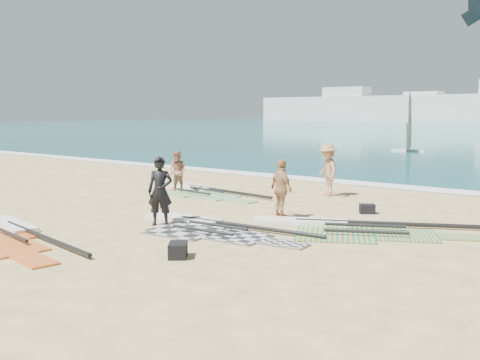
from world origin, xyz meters
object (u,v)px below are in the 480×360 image
Objects in this scene: rig_red at (8,235)px; gear_bag_near at (367,209)px; rig_green at (200,191)px; beachgoer_back at (281,189)px; beachgoer_left at (178,172)px; beachgoer_mid at (327,170)px; person_wetsuit at (160,191)px; gear_bag_far at (178,250)px; rig_orange at (346,228)px; rig_grey at (206,227)px.

gear_bag_near reaches higher than rig_red.
rig_green is 3.17× the size of beachgoer_back.
beachgoer_left is 0.83× the size of beachgoer_mid.
person_wetsuit is 7.74m from beachgoer_mid.
beachgoer_back reaches higher than rig_green.
beachgoer_mid is at bearing -52.78° from beachgoer_back.
gear_bag_far is at bearing 122.06° from beachgoer_back.
rig_green is 10.28× the size of gear_bag_far.
gear_bag_far is (6.05, -7.54, 0.12)m from rig_green.
beachgoer_mid is at bearing 49.84° from person_wetsuit.
beachgoer_left is 6.43m from beachgoer_back.
rig_orange is 2.60m from gear_bag_near.
beachgoer_mid is (1.20, 7.64, 0.03)m from person_wetsuit.
gear_bag_near reaches higher than rig_green.
beachgoer_mid reaches higher than rig_grey.
beachgoer_mid reaches higher than gear_bag_far.
gear_bag_near is at bearing 5.55° from rig_green.
gear_bag_far reaches higher than rig_red.
rig_red is at bearing -124.96° from gear_bag_near.
rig_red is 8.45m from beachgoer_left.
rig_green is 6.37m from person_wetsuit.
rig_orange is 2.44m from beachgoer_back.
rig_red is at bearing -84.96° from beachgoer_left.
rig_red is 3.00× the size of person_wetsuit.
rig_grey is at bearing -40.35° from rig_green.
rig_orange is 3.27× the size of person_wetsuit.
rig_red is (-6.56, -6.09, -0.00)m from rig_orange.
rig_orange is 3.81× the size of beachgoer_left.
rig_grey is 3.86m from rig_orange.
rig_red is at bearing -152.99° from person_wetsuit.
rig_red is at bearing -136.14° from rig_grey.
rig_orange is at bearing -160.58° from beachgoer_back.
person_wetsuit is at bearing 142.05° from gear_bag_far.
person_wetsuit is at bearing 78.75° from beachgoer_back.
gear_bag_far is 3.60m from person_wetsuit.
rig_orange is 3.53× the size of beachgoer_back.
rig_green is 2.86× the size of beachgoer_mid.
rig_green is 8.86m from rig_red.
gear_bag_far is 9.70m from beachgoer_left.
rig_red is 12.44× the size of gear_bag_near.
rig_orange is at bearing -17.41° from beachgoer_mid.
person_wetsuit is (-1.31, -0.45, 0.93)m from rig_grey.
beachgoer_left is 5.90m from beachgoer_mid.
gear_bag_far is (-1.68, -4.84, 0.12)m from rig_orange.
gear_bag_far reaches higher than gear_bag_near.
rig_green is at bearing 128.78° from gear_bag_far.
gear_bag_far is 5.17m from beachgoer_back.
rig_grey is at bearing 95.98° from beachgoer_back.
person_wetsuit is 3.65m from beachgoer_back.
rig_red is 10.51× the size of gear_bag_far.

